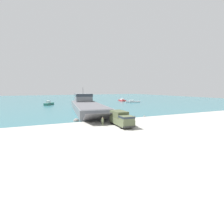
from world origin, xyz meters
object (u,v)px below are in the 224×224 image
moored_boat_b (49,104)px  moored_boat_c (133,102)px  military_truck (121,118)px  landing_craft (86,105)px  moored_boat_a (122,100)px  mooring_bollard (126,117)px  soldier_on_ramp (103,121)px

moored_boat_b → moored_boat_c: 44.16m
military_truck → moored_boat_b: 55.90m
landing_craft → moored_boat_c: bearing=44.2°
moored_boat_a → mooring_bollard: moored_boat_a is taller
military_truck → landing_craft: bearing=-178.5°
landing_craft → soldier_on_ramp: landing_craft is taller
moored_boat_b → moored_boat_a: bearing=44.7°
soldier_on_ramp → moored_boat_c: bearing=-163.9°
soldier_on_ramp → moored_boat_a: soldier_on_ramp is taller
moored_boat_b → mooring_bollard: 50.32m
military_truck → soldier_on_ramp: military_truck is taller
moored_boat_a → moored_boat_c: 11.78m
military_truck → mooring_bollard: 8.41m
moored_boat_b → mooring_bollard: moored_boat_b is taller
soldier_on_ramp → moored_boat_b: moored_boat_b is taller
moored_boat_b → moored_boat_c: bearing=29.5°
moored_boat_c → military_truck: bearing=-8.6°
soldier_on_ramp → moored_boat_b: size_ratio=0.27×
moored_boat_a → moored_boat_b: 44.72m
military_truck → soldier_on_ramp: (-3.52, 1.55, -0.50)m
moored_boat_c → mooring_bollard: (-29.65, -45.86, 0.06)m
moored_boat_a → soldier_on_ramp: bearing=-114.8°
landing_craft → military_truck: 28.52m
soldier_on_ramp → military_truck: bearing=118.9°
landing_craft → moored_boat_a: size_ratio=5.63×
moored_boat_a → moored_boat_b: bearing=-161.8°
military_truck → moored_boat_c: bearing=150.0°
military_truck → moored_boat_b: (-9.67, 55.05, -0.82)m
military_truck → moored_boat_c: size_ratio=0.92×
soldier_on_ramp → moored_boat_b: 53.85m
landing_craft → soldier_on_ramp: size_ratio=23.89×
moored_boat_b → landing_craft: bearing=-35.9°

